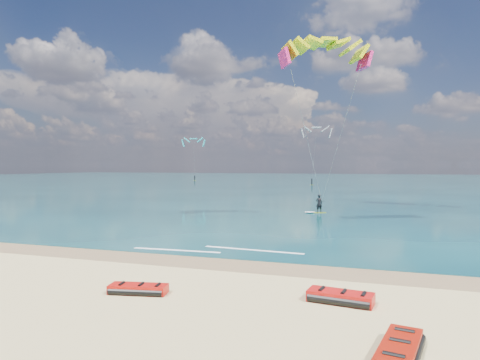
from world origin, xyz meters
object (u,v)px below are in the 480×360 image
object	(u,v)px
packed_kite_mid	(340,303)
packed_kite_right	(399,358)
packed_kite_left	(138,293)
kitesurfer_main	(322,125)

from	to	relation	value
packed_kite_mid	packed_kite_right	xyz separation A→B (m)	(1.65, -3.68, 0.00)
packed_kite_left	packed_kite_mid	size ratio (longest dim) A/B	0.96
packed_kite_left	kitesurfer_main	distance (m)	24.83
packed_kite_mid	kitesurfer_main	distance (m)	23.76
packed_kite_left	kitesurfer_main	xyz separation A→B (m)	(3.29, 23.33, 7.85)
packed_kite_mid	kitesurfer_main	world-z (taller)	kitesurfer_main
packed_kite_mid	kitesurfer_main	size ratio (longest dim) A/B	0.15
packed_kite_left	packed_kite_mid	bearing A→B (deg)	-1.02
packed_kite_mid	packed_kite_left	bearing A→B (deg)	-162.61
packed_kite_left	packed_kite_right	distance (m)	8.80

